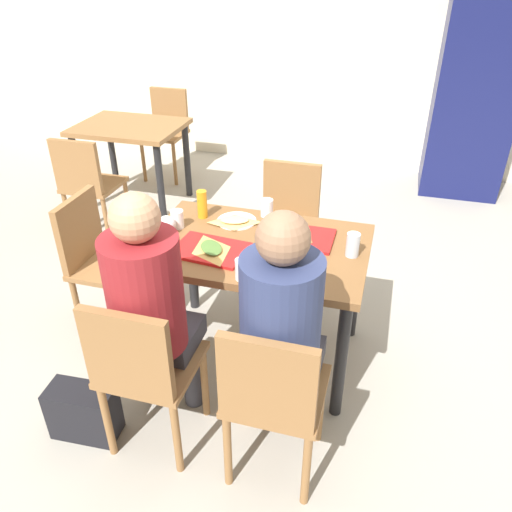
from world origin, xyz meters
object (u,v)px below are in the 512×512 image
at_px(main_table, 256,261).
at_px(paper_plate_center, 237,221).
at_px(plastic_cup_c, 177,219).
at_px(condiment_bottle, 202,204).
at_px(background_table, 131,139).
at_px(drink_fridge, 476,90).
at_px(pizza_slice_b, 295,234).
at_px(person_in_brown_jacket, 282,325).
at_px(background_chair_near, 87,182).
at_px(chair_far_side, 288,218).
at_px(plastic_cup_a, 267,208).
at_px(chair_near_left, 143,367).
at_px(person_in_red, 151,302).
at_px(pizza_slice_c, 235,221).
at_px(paper_plate_near_edge, 279,269).
at_px(foil_bundle, 167,225).
at_px(pizza_slice_a, 211,249).
at_px(tray_red_near, 210,250).
at_px(soda_can, 353,245).
at_px(background_chair_far, 167,126).
at_px(handbag, 84,412).
at_px(chair_left_end, 98,255).
at_px(chair_near_right, 273,395).
at_px(plastic_cup_b, 243,269).
at_px(tray_red_far, 299,237).

bearing_deg(main_table, paper_plate_center, 129.33).
bearing_deg(plastic_cup_c, main_table, -7.12).
xyz_separation_m(condiment_bottle, background_table, (-1.25, 1.47, -0.21)).
bearing_deg(drink_fridge, pizza_slice_b, -111.31).
height_order(person_in_brown_jacket, background_chair_near, person_in_brown_jacket).
xyz_separation_m(chair_far_side, plastic_cup_a, (-0.03, -0.44, 0.28)).
bearing_deg(chair_near_left, person_in_red, 90.00).
bearing_deg(pizza_slice_c, paper_plate_near_edge, -48.56).
bearing_deg(drink_fridge, foil_bundle, -121.16).
bearing_deg(condiment_bottle, foil_bundle, -116.60).
height_order(chair_near_left, foil_bundle, chair_near_left).
distance_m(pizza_slice_a, foil_bundle, 0.33).
height_order(chair_near_left, pizza_slice_c, chair_near_left).
bearing_deg(paper_plate_near_edge, tray_red_near, 168.42).
relative_size(plastic_cup_a, soda_can, 0.82).
bearing_deg(paper_plate_near_edge, background_chair_far, 124.35).
relative_size(pizza_slice_c, handbag, 0.78).
height_order(chair_left_end, drink_fridge, drink_fridge).
bearing_deg(chair_near_right, background_chair_far, 120.97).
height_order(plastic_cup_b, foil_bundle, same).
distance_m(plastic_cup_b, soda_can, 0.57).
bearing_deg(plastic_cup_a, plastic_cup_c, -148.14).
bearing_deg(main_table, condiment_bottle, 150.61).
bearing_deg(pizza_slice_c, pizza_slice_a, -92.44).
bearing_deg(chair_near_left, background_table, 118.60).
height_order(chair_left_end, background_chair_far, same).
relative_size(plastic_cup_b, soda_can, 0.82).
xyz_separation_m(plastic_cup_b, condiment_bottle, (-0.40, 0.54, 0.03)).
height_order(chair_left_end, handbag, chair_left_end).
bearing_deg(chair_far_side, pizza_slice_c, -106.73).
distance_m(person_in_red, tray_red_far, 0.89).
distance_m(paper_plate_near_edge, pizza_slice_b, 0.33).
relative_size(person_in_brown_jacket, pizza_slice_a, 4.71).
distance_m(tray_red_far, foil_bundle, 0.70).
height_order(chair_near_right, drink_fridge, drink_fridge).
bearing_deg(pizza_slice_a, plastic_cup_a, 71.27).
bearing_deg(paper_plate_near_edge, pizza_slice_c, 131.44).
relative_size(foil_bundle, background_chair_near, 0.12).
xyz_separation_m(pizza_slice_b, plastic_cup_b, (-0.15, -0.44, 0.03)).
bearing_deg(tray_red_far, tray_red_near, -148.28).
xyz_separation_m(chair_near_right, soda_can, (0.20, 0.78, 0.29)).
bearing_deg(drink_fridge, plastic_cup_b, -110.99).
relative_size(plastic_cup_a, background_table, 0.11).
bearing_deg(background_table, pizza_slice_a, -51.93).
height_order(plastic_cup_b, background_chair_far, background_chair_far).
bearing_deg(plastic_cup_a, pizza_slice_a, -108.73).
xyz_separation_m(handbag, background_chair_near, (-0.98, 1.73, 0.37)).
distance_m(plastic_cup_b, plastic_cup_c, 0.62).
distance_m(chair_left_end, handbag, 0.92).
bearing_deg(chair_near_right, plastic_cup_a, 106.15).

